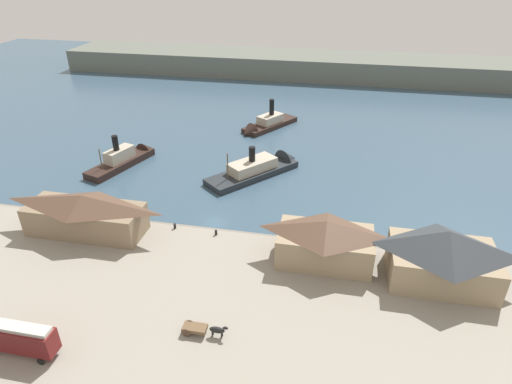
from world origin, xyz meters
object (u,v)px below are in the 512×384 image
object	(u,v)px
ferry_shed_customs_shed	(85,214)
ferry_approaching_east	(127,158)
ferry_shed_west_terminal	(325,241)
mooring_post_west	(175,226)
ferry_shed_east_terminal	(444,256)
mooring_post_center_west	(216,232)
ferry_mid_harbor	(264,125)
mooring_post_center_east	(30,209)
horse_cart	(202,329)
street_tram	(16,337)
ferry_moored_east	(264,167)

from	to	relation	value
ferry_shed_customs_shed	ferry_approaching_east	xyz separation A→B (m)	(-7.11, 29.24, -3.40)
ferry_shed_customs_shed	ferry_shed_west_terminal	bearing A→B (deg)	0.11
ferry_shed_customs_shed	mooring_post_west	size ratio (longest dim) A/B	22.32
ferry_shed_east_terminal	mooring_post_center_west	bearing A→B (deg)	172.53
ferry_approaching_east	ferry_mid_harbor	bearing A→B (deg)	45.63
mooring_post_center_east	mooring_post_center_west	xyz separation A→B (m)	(35.75, -0.52, 0.00)
horse_cart	ferry_mid_harbor	bearing A→B (deg)	94.50
ferry_shed_west_terminal	ferry_shed_east_terminal	size ratio (longest dim) A/B	0.98
street_tram	mooring_post_center_east	size ratio (longest dim) A/B	10.87
ferry_shed_east_terminal	mooring_post_center_west	distance (m)	35.74
mooring_post_west	ferry_moored_east	size ratio (longest dim) A/B	0.04
ferry_mid_harbor	ferry_moored_east	world-z (taller)	ferry_mid_harbor
ferry_shed_customs_shed	mooring_post_center_west	distance (m)	22.28
ferry_moored_east	ferry_shed_east_terminal	bearing A→B (deg)	-45.20
mooring_post_west	mooring_post_center_east	distance (m)	28.19
horse_cart	ferry_shed_customs_shed	bearing A→B (deg)	145.30
ferry_shed_west_terminal	street_tram	xyz separation A→B (m)	(-34.55, -25.25, -1.03)
ferry_shed_east_terminal	ferry_mid_harbor	size ratio (longest dim) A/B	0.79
mooring_post_center_east	ferry_moored_east	distance (m)	47.44
mooring_post_west	mooring_post_center_west	world-z (taller)	same
mooring_post_center_east	ferry_shed_customs_shed	bearing A→B (deg)	-15.66
horse_cart	mooring_post_center_west	size ratio (longest dim) A/B	6.54
street_tram	ferry_mid_harbor	distance (m)	83.73
ferry_shed_customs_shed	ferry_mid_harbor	bearing A→B (deg)	70.50
ferry_shed_customs_shed	horse_cart	bearing A→B (deg)	-34.70
ferry_shed_customs_shed	mooring_post_west	xyz separation A→B (m)	(14.24, 3.87, -3.16)
ferry_shed_customs_shed	street_tram	bearing A→B (deg)	-77.39
mooring_post_west	ferry_moored_east	bearing A→B (deg)	68.68
mooring_post_center_east	ferry_moored_east	world-z (taller)	ferry_moored_east
ferry_shed_east_terminal	ferry_shed_customs_shed	bearing A→B (deg)	178.77
ferry_shed_west_terminal	mooring_post_west	xyz separation A→B (m)	(-25.94, 3.79, -3.18)
horse_cart	ferry_moored_east	size ratio (longest dim) A/B	0.27
ferry_shed_west_terminal	ferry_mid_harbor	xyz separation A→B (m)	(-19.92, 57.15, -3.61)
street_tram	ferry_mid_harbor	xyz separation A→B (m)	(14.64, 82.40, -2.59)
ferry_shed_east_terminal	ferry_moored_east	size ratio (longest dim) A/B	0.68
horse_cart	ferry_mid_harbor	size ratio (longest dim) A/B	0.31
mooring_post_center_west	ferry_moored_east	distance (m)	27.92
mooring_post_center_west	ferry_mid_harbor	distance (m)	53.86
street_tram	ferry_shed_east_terminal	bearing A→B (deg)	24.98
mooring_post_center_west	ferry_shed_west_terminal	bearing A→B (deg)	-10.23
mooring_post_west	ferry_approaching_east	xyz separation A→B (m)	(-21.35, 25.38, -0.24)
mooring_post_center_west	ferry_mid_harbor	xyz separation A→B (m)	(-1.53, 53.84, -0.44)
ferry_shed_customs_shed	mooring_post_center_east	size ratio (longest dim) A/B	22.32
ferry_shed_east_terminal	mooring_post_center_west	world-z (taller)	ferry_shed_east_terminal
ferry_moored_east	ferry_shed_west_terminal	bearing A→B (deg)	-63.79
ferry_approaching_east	ferry_moored_east	xyz separation A→B (m)	(32.00, 1.90, -0.20)
ferry_shed_customs_shed	mooring_post_center_west	bearing A→B (deg)	8.86
mooring_post_west	horse_cart	bearing A→B (deg)	-61.47
mooring_post_west	mooring_post_center_west	distance (m)	7.57
street_tram	ferry_moored_east	distance (m)	59.57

